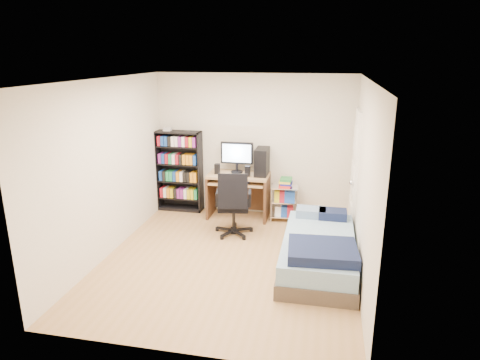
% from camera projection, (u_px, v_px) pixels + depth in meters
% --- Properties ---
extents(room, '(3.58, 4.08, 2.58)m').
position_uv_depth(room, '(228.00, 176.00, 5.70)').
color(room, tan).
rests_on(room, ground).
extents(media_shelf, '(0.83, 0.28, 1.54)m').
position_uv_depth(media_shelf, '(179.00, 170.00, 7.82)').
color(media_shelf, black).
rests_on(media_shelf, room).
extents(computer_desk, '(1.06, 0.61, 1.33)m').
position_uv_depth(computer_desk, '(245.00, 178.00, 7.51)').
color(computer_desk, tan).
rests_on(computer_desk, room).
extents(office_chair, '(0.72, 0.72, 1.06)m').
position_uv_depth(office_chair, '(234.00, 215.00, 6.82)').
color(office_chair, black).
rests_on(office_chair, room).
extents(wire_cart, '(0.49, 0.37, 0.76)m').
position_uv_depth(wire_cart, '(285.00, 193.00, 7.40)').
color(wire_cart, white).
rests_on(wire_cart, room).
extents(bed, '(0.98, 1.96, 0.56)m').
position_uv_depth(bed, '(319.00, 251.00, 5.79)').
color(bed, brown).
rests_on(bed, room).
extents(door, '(0.12, 0.80, 2.00)m').
position_uv_depth(door, '(355.00, 174.00, 6.70)').
color(door, white).
rests_on(door, room).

